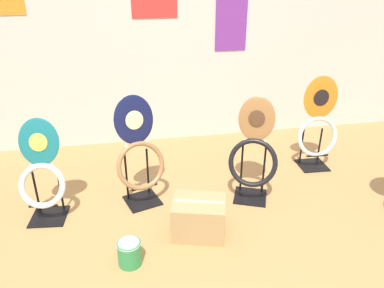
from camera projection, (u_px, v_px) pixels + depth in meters
wall_back at (163, 25)px, 3.93m from camera, size 8.00×0.07×2.60m
toilet_seat_display_navy_moon at (139, 155)px, 3.10m from camera, size 0.45×0.35×0.94m
toilet_seat_display_teal_sax at (42, 175)px, 2.92m from camera, size 0.38×0.32×0.83m
toilet_seat_display_woodgrain at (254, 155)px, 3.17m from camera, size 0.48×0.46×0.88m
toilet_seat_display_orange_sun at (318, 129)px, 3.68m from camera, size 0.41×0.29×0.94m
paint_can at (129, 252)px, 2.56m from camera, size 0.17×0.17×0.18m
storage_box at (199, 217)px, 2.83m from camera, size 0.46×0.40×0.29m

